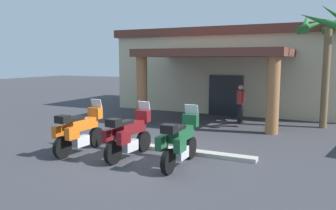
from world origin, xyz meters
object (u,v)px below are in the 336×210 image
motel_building (242,69)px  motorcycle_orange (79,131)px  pedestrian (240,101)px  motorcycle_green (180,141)px  palm_tree_near_portico (328,34)px  motorcycle_maroon (129,135)px

motel_building → motorcycle_orange: motel_building is taller
motorcycle_orange → pedestrian: size_ratio=1.27×
motorcycle_green → palm_tree_near_portico: (3.36, 7.54, 3.25)m
pedestrian → motorcycle_orange: bearing=-165.8°
palm_tree_near_portico → motorcycle_maroon: bearing=-124.1°
motel_building → motorcycle_maroon: 12.19m
motorcycle_orange → pedestrian: (3.24, 7.34, 0.32)m
motorcycle_maroon → motorcycle_green: size_ratio=1.00×
motorcycle_orange → palm_tree_near_portico: palm_tree_near_portico is taller
motel_building → palm_tree_near_portico: palm_tree_near_portico is taller
motorcycle_green → palm_tree_near_portico: 8.87m
motorcycle_orange → motorcycle_maroon: same height
motel_building → motorcycle_orange: 12.53m
pedestrian → motorcycle_green: bearing=-140.8°
motel_building → motorcycle_maroon: (-0.35, -12.08, -1.64)m
motorcycle_orange → motorcycle_green: bearing=-86.8°
motorcycle_orange → palm_tree_near_portico: bearing=-39.9°
pedestrian → motel_building: bearing=51.7°
motorcycle_maroon → motorcycle_green: (1.70, -0.08, 0.00)m
motorcycle_green → pedestrian: 7.25m
pedestrian → motorcycle_maroon: bearing=-154.1°
motorcycle_orange → motorcycle_green: size_ratio=1.00×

